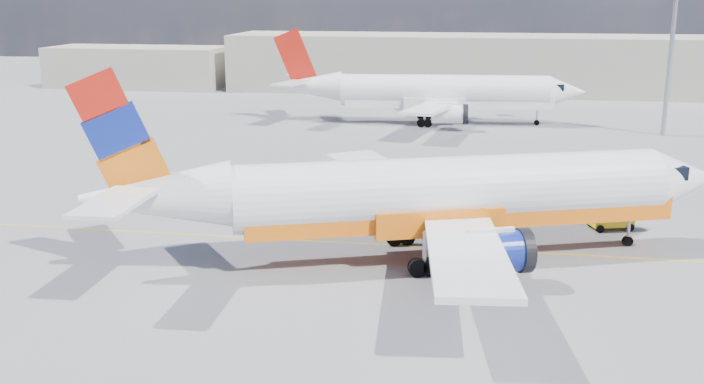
# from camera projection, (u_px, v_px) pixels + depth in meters

# --- Properties ---
(ground) EXTENTS (240.00, 240.00, 0.00)m
(ground) POSITION_uv_depth(u_px,v_px,m) (355.00, 261.00, 42.37)
(ground) COLOR slate
(ground) RESTS_ON ground
(taxi_line) EXTENTS (70.00, 0.15, 0.01)m
(taxi_line) POSITION_uv_depth(u_px,v_px,m) (364.00, 244.00, 45.24)
(taxi_line) COLOR yellow
(taxi_line) RESTS_ON ground
(terminal_main) EXTENTS (70.00, 14.00, 8.00)m
(terminal_main) POSITION_uv_depth(u_px,v_px,m) (475.00, 64.00, 112.16)
(terminal_main) COLOR #BAB2A0
(terminal_main) RESTS_ON ground
(terminal_annex) EXTENTS (26.00, 10.00, 6.00)m
(terminal_annex) POSITION_uv_depth(u_px,v_px,m) (138.00, 67.00, 117.63)
(terminal_annex) COLOR #BAB2A0
(terminal_annex) RESTS_ON ground
(main_jet) EXTENTS (35.26, 26.71, 10.75)m
(main_jet) POSITION_uv_depth(u_px,v_px,m) (431.00, 195.00, 41.89)
(main_jet) COLOR white
(main_jet) RESTS_ON ground
(second_jet) EXTENTS (33.79, 26.65, 10.24)m
(second_jet) POSITION_uv_depth(u_px,v_px,m) (434.00, 93.00, 85.07)
(second_jet) COLOR white
(second_jet) RESTS_ON ground
(gse_tug) EXTENTS (2.80, 2.21, 1.79)m
(gse_tug) POSITION_uv_depth(u_px,v_px,m) (609.00, 216.00, 47.89)
(gse_tug) COLOR black
(gse_tug) RESTS_ON ground
(floodlight_mast) EXTENTS (1.53, 1.53, 20.98)m
(floodlight_mast) POSITION_uv_depth(u_px,v_px,m) (675.00, 7.00, 75.86)
(floodlight_mast) COLOR #9D9DA5
(floodlight_mast) RESTS_ON ground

